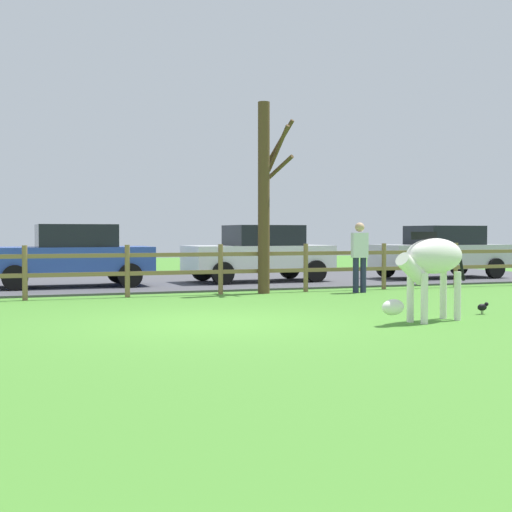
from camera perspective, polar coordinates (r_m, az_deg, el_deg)
ground_plane at (r=11.40m, az=-3.47°, el=-5.22°), size 60.00×60.00×0.00m
parking_asphalt at (r=20.43m, az=-11.21°, el=-2.08°), size 28.00×7.40×0.05m
paddock_fence at (r=16.10m, az=-10.00°, el=-0.85°), size 21.37×0.11×1.14m
bare_tree at (r=16.88m, az=0.72°, el=4.88°), size 0.83×1.04×4.40m
zebra at (r=11.77m, az=13.48°, el=-0.52°), size 1.89×0.83×1.41m
crow_on_grass at (r=13.14m, az=17.26°, el=-3.81°), size 0.21×0.10×0.20m
parked_car_white at (r=20.24m, az=0.28°, el=0.24°), size 4.05×1.97×1.56m
parked_car_silver at (r=22.58m, az=14.22°, el=0.35°), size 4.04×1.96×1.56m
parked_car_blue at (r=18.87m, az=-14.19°, el=0.08°), size 4.01×1.90×1.56m
visitor_near_fence at (r=17.22m, az=8.08°, el=0.17°), size 0.40×0.29×1.64m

